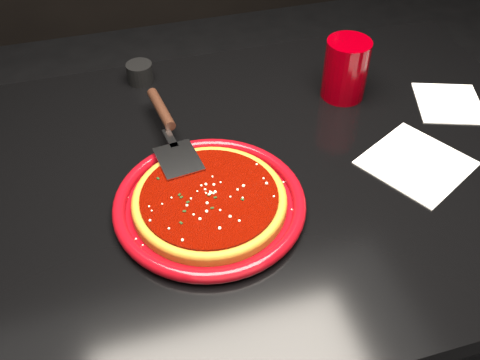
{
  "coord_description": "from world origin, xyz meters",
  "views": [
    {
      "loc": [
        -0.2,
        -0.65,
        1.39
      ],
      "look_at": [
        -0.03,
        -0.04,
        0.77
      ],
      "focal_mm": 40.0,
      "sensor_mm": 36.0,
      "label": 1
    }
  ],
  "objects_px": {
    "table": "(246,293)",
    "cup": "(346,69)",
    "ramekin": "(140,73)",
    "plate": "(210,203)",
    "pizza_server": "(170,130)"
  },
  "relations": [
    {
      "from": "pizza_server",
      "to": "cup",
      "type": "relative_size",
      "value": 2.35
    },
    {
      "from": "cup",
      "to": "ramekin",
      "type": "height_order",
      "value": "cup"
    },
    {
      "from": "plate",
      "to": "pizza_server",
      "type": "distance_m",
      "value": 0.17
    },
    {
      "from": "table",
      "to": "cup",
      "type": "bearing_deg",
      "value": 33.32
    },
    {
      "from": "cup",
      "to": "table",
      "type": "bearing_deg",
      "value": -146.68
    },
    {
      "from": "pizza_server",
      "to": "ramekin",
      "type": "distance_m",
      "value": 0.23
    },
    {
      "from": "table",
      "to": "plate",
      "type": "height_order",
      "value": "plate"
    },
    {
      "from": "table",
      "to": "cup",
      "type": "xyz_separation_m",
      "value": [
        0.25,
        0.17,
        0.44
      ]
    },
    {
      "from": "plate",
      "to": "cup",
      "type": "distance_m",
      "value": 0.42
    },
    {
      "from": "table",
      "to": "pizza_server",
      "type": "xyz_separation_m",
      "value": [
        -0.12,
        0.1,
        0.41
      ]
    },
    {
      "from": "table",
      "to": "ramekin",
      "type": "bearing_deg",
      "value": 112.51
    },
    {
      "from": "cup",
      "to": "ramekin",
      "type": "distance_m",
      "value": 0.43
    },
    {
      "from": "cup",
      "to": "ramekin",
      "type": "bearing_deg",
      "value": 157.1
    },
    {
      "from": "ramekin",
      "to": "cup",
      "type": "bearing_deg",
      "value": -22.9
    },
    {
      "from": "plate",
      "to": "ramekin",
      "type": "xyz_separation_m",
      "value": [
        -0.05,
        0.4,
        0.01
      ]
    }
  ]
}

